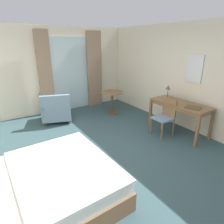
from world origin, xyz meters
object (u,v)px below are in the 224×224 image
at_px(desk_chair, 165,115).
at_px(round_cafe_table, 112,98).
at_px(bed, 37,190).
at_px(closed_book, 193,107).
at_px(writing_desk, 180,106).
at_px(desk_lamp, 168,89).
at_px(armchair_by_window, 57,111).

relative_size(desk_chair, round_cafe_table, 1.30).
height_order(bed, closed_book, bed).
bearing_deg(closed_book, writing_desk, 59.13).
height_order(bed, desk_lamp, desk_lamp).
distance_m(desk_lamp, armchair_by_window, 3.12).
height_order(bed, round_cafe_table, bed).
xyz_separation_m(desk_chair, round_cafe_table, (-0.27, 1.96, 0.02)).
distance_m(bed, round_cafe_table, 3.89).
bearing_deg(armchair_by_window, round_cafe_table, -9.70).
distance_m(armchair_by_window, round_cafe_table, 1.75).
height_order(writing_desk, desk_chair, desk_chair).
relative_size(desk_lamp, closed_book, 1.22).
distance_m(writing_desk, closed_book, 0.42).
xyz_separation_m(armchair_by_window, round_cafe_table, (1.71, -0.29, 0.19)).
relative_size(closed_book, armchair_by_window, 0.34).
height_order(closed_book, round_cafe_table, closed_book).
bearing_deg(bed, desk_lamp, 13.76).
xyz_separation_m(writing_desk, armchair_by_window, (-2.36, 2.36, -0.35)).
height_order(closed_book, armchair_by_window, armchair_by_window).
bearing_deg(round_cafe_table, desk_chair, -82.10).
distance_m(bed, desk_lamp, 3.67).
xyz_separation_m(bed, desk_chair, (3.19, 0.60, 0.23)).
bearing_deg(round_cafe_table, writing_desk, -72.67).
bearing_deg(round_cafe_table, bed, -138.77).
bearing_deg(desk_lamp, armchair_by_window, 138.70).
bearing_deg(armchair_by_window, desk_lamp, -41.30).
bearing_deg(desk_lamp, desk_chair, -139.28).
relative_size(desk_chair, closed_book, 2.75).
bearing_deg(writing_desk, round_cafe_table, 107.33).
xyz_separation_m(desk_chair, armchair_by_window, (-1.98, 2.25, -0.17)).
bearing_deg(bed, armchair_by_window, 67.05).
bearing_deg(round_cafe_table, armchair_by_window, 170.30).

